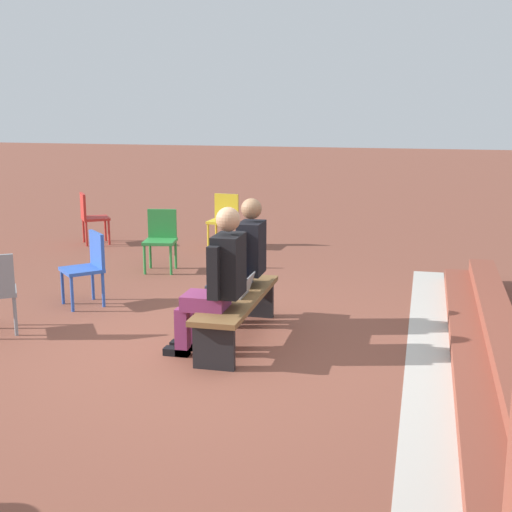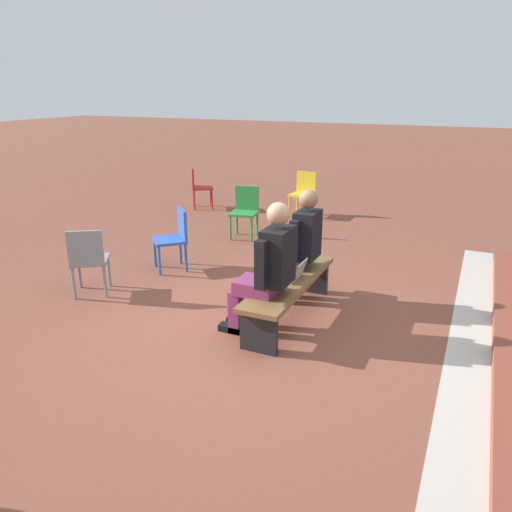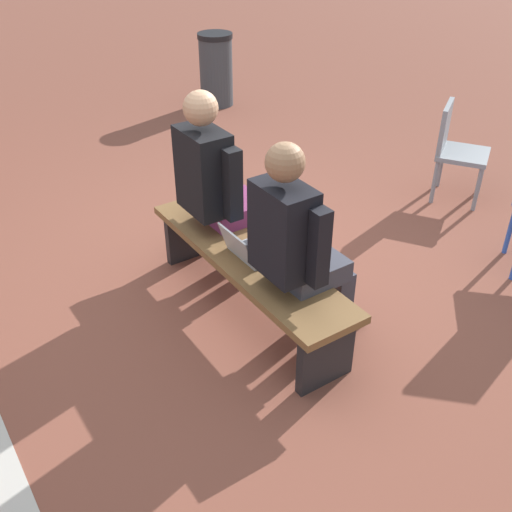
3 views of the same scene
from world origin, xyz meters
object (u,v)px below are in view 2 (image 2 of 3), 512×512
object	(u,v)px
plastic_chair_near_bench_left	(198,185)
plastic_chair_far_left	(88,257)
plastic_chair_near_bench_right	(304,191)
laptop	(292,275)
person_student	(298,244)
plastic_chair_mid_courtyard	(245,209)
person_adult	(267,267)
bench	(289,288)
plastic_chair_by_pillar	(175,235)

from	to	relation	value
plastic_chair_near_bench_left	plastic_chair_far_left	bearing A→B (deg)	14.63
plastic_chair_near_bench_right	plastic_chair_far_left	world-z (taller)	same
laptop	person_student	bearing A→B (deg)	-168.43
person_student	plastic_chair_mid_courtyard	xyz separation A→B (m)	(-2.20, -1.72, -0.24)
person_adult	plastic_chair_near_bench_left	world-z (taller)	person_adult
bench	plastic_chair_near_bench_right	bearing A→B (deg)	-162.49
bench	plastic_chair_by_pillar	distance (m)	2.15
bench	plastic_chair_by_pillar	xyz separation A→B (m)	(-0.82, -1.98, 0.13)
plastic_chair_by_pillar	plastic_chair_near_bench_left	xyz separation A→B (m)	(-3.29, -1.59, 0.00)
person_adult	plastic_chair_by_pillar	bearing A→B (deg)	-123.51
plastic_chair_near_bench_left	person_adult	bearing A→B (deg)	37.57
person_student	plastic_chair_mid_courtyard	bearing A→B (deg)	-142.00
bench	plastic_chair_near_bench_left	world-z (taller)	plastic_chair_near_bench_left
plastic_chair_near_bench_right	plastic_chair_far_left	distance (m)	4.91
plastic_chair_by_pillar	plastic_chair_mid_courtyard	bearing A→B (deg)	173.75
laptop	plastic_chair_near_bench_right	size ratio (longest dim) A/B	0.38
bench	plastic_chair_by_pillar	bearing A→B (deg)	-112.37
plastic_chair_by_pillar	person_adult	bearing A→B (deg)	56.49
bench	plastic_chair_mid_courtyard	distance (m)	3.17
bench	plastic_chair_near_bench_left	xyz separation A→B (m)	(-4.11, -3.58, 0.13)
person_adult	plastic_chair_near_bench_right	xyz separation A→B (m)	(-4.86, -1.32, -0.25)
laptop	plastic_chair_near_bench_right	bearing A→B (deg)	-162.25
laptop	plastic_chair_near_bench_right	world-z (taller)	plastic_chair_near_bench_right
bench	person_student	distance (m)	0.56
plastic_chair_near_bench_left	plastic_chair_by_pillar	bearing A→B (deg)	25.83
plastic_chair_near_bench_right	plastic_chair_near_bench_left	bearing A→B (deg)	-82.21
person_student	plastic_chair_near_bench_right	size ratio (longest dim) A/B	1.61
laptop	plastic_chair_mid_courtyard	distance (m)	3.15
plastic_chair_mid_courtyard	plastic_chair_near_bench_left	bearing A→B (deg)	-129.79
laptop	person_adult	bearing A→B (deg)	-9.75
plastic_chair_by_pillar	plastic_chair_near_bench_right	bearing A→B (deg)	170.62
plastic_chair_mid_courtyard	plastic_chair_far_left	size ratio (longest dim) A/B	1.00
laptop	plastic_chair_far_left	size ratio (longest dim) A/B	0.38
plastic_chair_mid_courtyard	plastic_chair_far_left	xyz separation A→B (m)	(3.01, -0.62, 0.00)
plastic_chair_near_bench_left	plastic_chair_mid_courtyard	distance (m)	2.33
bench	person_adult	bearing A→B (deg)	-8.83
person_adult	plastic_chair_by_pillar	distance (m)	2.31
plastic_chair_near_bench_left	plastic_chair_mid_courtyard	xyz separation A→B (m)	(1.49, 1.79, 0.00)
plastic_chair_near_bench_right	plastic_chair_mid_courtyard	distance (m)	1.83
bench	person_adult	distance (m)	0.59
bench	plastic_chair_mid_courtyard	size ratio (longest dim) A/B	2.14
person_student	bench	bearing A→B (deg)	9.23
bench	plastic_chair_mid_courtyard	bearing A→B (deg)	-145.68
bench	plastic_chair_mid_courtyard	xyz separation A→B (m)	(-2.62, -1.79, 0.13)
plastic_chair_by_pillar	plastic_chair_far_left	world-z (taller)	same
plastic_chair_near_bench_left	plastic_chair_near_bench_right	xyz separation A→B (m)	(-0.30, 2.19, 0.00)
plastic_chair_far_left	plastic_chair_mid_courtyard	bearing A→B (deg)	168.45
person_adult	plastic_chair_by_pillar	world-z (taller)	person_adult
plastic_chair_near_bench_left	plastic_chair_mid_courtyard	size ratio (longest dim) A/B	1.00
person_adult	plastic_chair_near_bench_right	distance (m)	5.04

